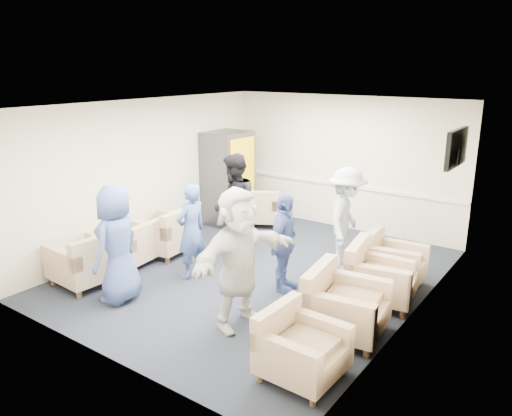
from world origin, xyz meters
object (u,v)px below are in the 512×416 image
Objects in this scene: armchair_right_midnear at (342,307)px; person_mid_left at (191,231)px; armchair_left_far at (167,234)px; person_front_left at (117,244)px; armchair_right_midfar at (378,277)px; armchair_right_far at (388,265)px; person_mid_right at (284,243)px; person_front_right at (239,258)px; person_back_right at (346,219)px; armchair_left_near at (87,263)px; armchair_right_near at (298,349)px; person_back_left at (234,206)px; armchair_corner at (259,209)px; vending_machine at (228,178)px; armchair_left_mid at (133,246)px.

person_mid_left reaches higher than armchair_right_midnear.
person_front_left reaches higher than armchair_left_far.
armchair_right_midfar is at bearing 114.86° from person_mid_left.
armchair_right_midfar is at bearing -176.07° from armchair_right_far.
person_mid_right is 0.81× the size of person_front_right.
armchair_left_near is at bearing 120.36° from person_back_right.
person_back_right is at bearing 1.34° from person_front_right.
armchair_left_far is 2.54m from person_mid_right.
armchair_right_near is 2.23m from armchair_right_midfar.
person_front_left reaches higher than armchair_left_near.
person_back_right is at bearing 65.76° from person_back_left.
person_front_right is (-1.20, -0.55, 0.56)m from armchair_right_midnear.
vending_machine reaches higher than armchair_corner.
armchair_right_far is at bearing -121.08° from person_back_right.
person_back_right is at bearing 108.28° from armchair_left_far.
person_back_left is at bearing 133.09° from armchair_left_mid.
vending_machine reaches higher than armchair_left_near.
armchair_left_near is 0.52× the size of person_front_right.
person_back_left reaches higher than armchair_right_midfar.
armchair_left_far reaches higher than armchair_right_near.
person_back_right is at bearing 126.13° from armchair_corner.
person_back_right is (2.92, 2.88, 0.50)m from armchair_left_near.
armchair_left_mid is at bearing 90.50° from person_mid_right.
armchair_right_midnear reaches higher than armchair_right_near.
armchair_corner is at bearing 50.97° from armchair_right_midfar.
armchair_corner is at bearing 172.82° from person_front_left.
vending_machine is 1.07× the size of person_back_left.
person_mid_right is (-1.29, 1.74, 0.42)m from armchair_right_near.
person_back_right is at bearing 17.27° from armchair_right_midnear.
person_mid_left is (0.68, -2.81, 0.42)m from armchair_corner.
person_mid_left reaches higher than armchair_right_midfar.
armchair_corner is at bearing 52.16° from person_back_right.
armchair_right_midnear is 1.69m from armchair_right_far.
armchair_right_midfar is (3.91, 1.10, 0.04)m from armchair_left_mid.
armchair_corner is (0.38, 2.33, -0.02)m from armchair_left_far.
person_front_right reaches higher than armchair_right_midfar.
armchair_right_midfar reaches higher than armchair_left_far.
armchair_right_near is 0.45× the size of person_front_right.
armchair_corner is 3.23m from person_mid_right.
armchair_right_far is at bearing -19.02° from person_front_right.
vending_machine is 1.91m from person_back_left.
armchair_right_near is 3.22m from person_back_right.
person_front_left reaches higher than armchair_right_far.
person_back_right is at bearing -15.08° from vending_machine.
armchair_left_near is 1.06× the size of armchair_right_far.
person_back_left is (1.15, 1.33, 0.59)m from armchair_left_mid.
person_front_right is (2.71, -0.59, 0.61)m from armchair_left_mid.
armchair_left_near is 2.60m from person_back_left.
armchair_right_midnear is at bearing 169.90° from armchair_right_midfar.
armchair_left_far is at bearing 86.47° from armchair_right_midfar.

